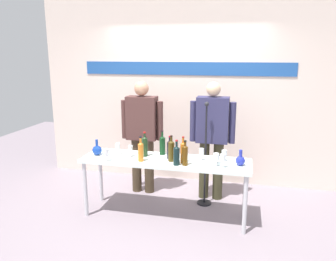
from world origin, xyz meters
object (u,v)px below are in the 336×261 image
Objects in this scene: wine_glass_left_1 at (106,153)px; wine_bottle_3 at (185,154)px; wine_bottle_4 at (177,155)px; wine_glass_right_3 at (216,156)px; wine_bottle_5 at (171,150)px; wine_glass_right_1 at (223,158)px; display_table at (165,165)px; wine_glass_right_2 at (201,152)px; wine_bottle_0 at (141,151)px; microphone_stand at (205,171)px; wine_bottle_7 at (162,144)px; wine_glass_right_4 at (216,157)px; wine_glass_right_0 at (224,153)px; decanter_blue_right at (240,160)px; decanter_blue_left at (97,150)px; presenter_right at (212,133)px; wine_bottle_1 at (183,151)px; presenter_left at (142,130)px; wine_bottle_2 at (170,149)px; wine_glass_left_0 at (118,146)px; wine_bottle_6 at (145,146)px; wine_glass_left_2 at (130,149)px.

wine_bottle_3 is at bearing 3.74° from wine_glass_left_1.
wine_bottle_4 is 2.36× the size of wine_glass_right_3.
wine_bottle_5 reaches higher than wine_glass_right_1.
display_table is 0.48m from wine_glass_right_2.
microphone_stand is at bearing 39.52° from wine_bottle_0.
wine_glass_right_4 is (0.73, -0.31, -0.03)m from wine_bottle_7.
wine_bottle_5 is 1.97× the size of wine_glass_right_1.
wine_bottle_0 is 1.03× the size of wine_bottle_3.
wine_glass_right_0 is at bearing 7.46° from display_table.
decanter_blue_right is 1.46× the size of wine_glass_right_3.
wine_glass_right_2 is (1.34, 0.10, 0.04)m from decanter_blue_left.
presenter_right is 5.17× the size of wine_bottle_1.
wine_glass_right_3 is 0.64m from microphone_stand.
wine_glass_right_0 is at bearing -70.34° from presenter_right.
wine_glass_right_1 is 1.26× the size of wine_glass_right_3.
display_table is 1.26× the size of presenter_left.
presenter_right is at bearing 0.00° from presenter_left.
wine_bottle_3 reaches higher than decanter_blue_right.
wine_bottle_7 is 0.81m from wine_glass_right_0.
presenter_left is 1.10m from wine_bottle_4.
wine_glass_right_4 is (0.91, 0.03, -0.03)m from wine_bottle_0.
decanter_blue_right reaches higher than wine_glass_left_1.
wine_bottle_2 is 1.98× the size of wine_glass_right_2.
wine_glass_left_0 is 1.12× the size of wine_glass_right_0.
wine_glass_right_1 is 0.09m from wine_glass_right_4.
decanter_blue_right reaches higher than wine_glass_right_1.
wine_bottle_2 is 1.79× the size of wine_glass_right_1.
wine_glass_right_1 is at bearing -27.07° from wine_glass_right_4.
wine_bottle_1 is 0.22m from wine_bottle_2.
wine_bottle_3 is 1.95× the size of wine_glass_left_0.
decanter_blue_left is 0.63m from wine_bottle_6.
wine_bottle_6 is 2.06× the size of wine_glass_left_0.
wine_bottle_7 is 0.75m from wine_glass_right_3.
wine_bottle_4 is at bearing -153.22° from wine_glass_right_0.
wine_bottle_0 reaches higher than wine_bottle_2.
wine_glass_right_2 is at bearing 140.70° from wine_glass_right_1.
decanter_blue_left is 0.67× the size of wine_bottle_4.
wine_bottle_3 is 2.04× the size of wine_glass_right_2.
decanter_blue_right is at bearing 12.64° from wine_bottle_3.
presenter_right is 0.54m from microphone_stand.
wine_bottle_0 reaches higher than decanter_blue_left.
wine_glass_right_1 reaches higher than display_table.
wine_glass_left_0 is (-0.14, -0.63, -0.08)m from presenter_left.
wine_glass_left_1 reaches higher than wine_glass_left_2.
presenter_left is 10.16× the size of wine_glass_right_1.
wine_glass_right_2 is (-0.28, 0.23, -0.01)m from wine_glass_right_1.
wine_bottle_7 is 0.58m from wine_glass_left_0.
display_table is 14.24× the size of wine_glass_right_4.
wine_glass_left_1 is at bearing -143.74° from wine_bottle_6.
decanter_blue_right is 1.16× the size of wine_glass_right_1.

